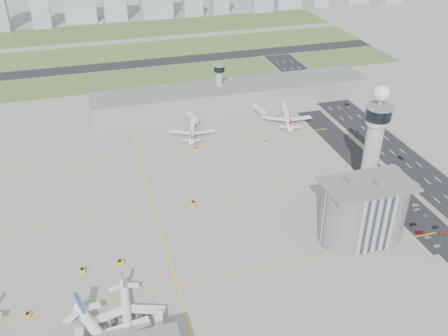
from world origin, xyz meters
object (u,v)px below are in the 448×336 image
object	(u,v)px
car_lot_3	(413,224)
car_hw_1	(401,158)
secondary_tower	(219,82)
admin_building	(364,211)
jet_bridge_far_1	(255,108)
car_lot_1	(428,237)
car_lot_4	(401,213)
car_lot_10	(417,209)
jet_bridge_far_0	(189,116)
airplane_far_a	(192,127)
car_lot_0	(437,246)
tug_1	(82,270)
airplane_far_b	(287,113)
airplane_near_c	(126,311)
car_lot_7	(443,233)
tug_5	(265,142)
tug_3	(193,203)
tug_0	(28,315)
tug_2	(120,262)
car_hw_2	(347,105)
car_lot_9	(426,216)
car_lot_11	(415,205)
car_lot_2	(420,232)
tug_4	(196,148)
car_lot_8	(435,227)
car_lot_5	(397,205)
control_tower	(374,140)
car_hw_4	(297,79)

from	to	relation	value
car_lot_3	car_hw_1	world-z (taller)	car_hw_1
secondary_tower	admin_building	size ratio (longest dim) A/B	0.76
jet_bridge_far_1	car_lot_1	distance (m)	167.35
car_lot_4	car_lot_10	size ratio (longest dim) A/B	0.82
car_lot_10	jet_bridge_far_1	bearing A→B (deg)	9.32
jet_bridge_far_0	airplane_far_a	bearing A→B (deg)	-16.78
car_lot_0	car_lot_10	distance (m)	29.52
tug_1	car_lot_1	size ratio (longest dim) A/B	1.01
airplane_far_a	airplane_far_b	xyz separation A→B (m)	(69.26, 1.71, 0.86)
admin_building	airplane_near_c	world-z (taller)	admin_building
jet_bridge_far_1	car_lot_7	world-z (taller)	jet_bridge_far_1
secondary_tower	tug_5	xyz separation A→B (m)	(12.05, -67.51, -18.01)
tug_3	car_hw_1	world-z (taller)	tug_3
tug_0	tug_2	world-z (taller)	tug_2
secondary_tower	car_hw_1	bearing A→B (deg)	-52.34
car_lot_7	car_lot_3	bearing A→B (deg)	48.90
tug_2	car_hw_1	world-z (taller)	tug_2
airplane_far_a	car_lot_10	size ratio (longest dim) A/B	9.23
airplane_far_b	tug_3	size ratio (longest dim) A/B	12.04
admin_building	car_hw_2	world-z (taller)	admin_building
tug_5	car_lot_9	world-z (taller)	tug_5
tug_1	tug_3	size ratio (longest dim) A/B	0.97
airplane_near_c	car_lot_10	bearing A→B (deg)	104.48
tug_3	car_hw_1	bearing A→B (deg)	-139.47
airplane_far_a	tug_0	size ratio (longest dim) A/B	12.91
secondary_tower	car_lot_11	bearing A→B (deg)	-67.93
car_lot_3	car_lot_9	xyz separation A→B (m)	(10.38, 3.94, 0.10)
car_lot_2	airplane_far_a	bearing A→B (deg)	39.33
tug_4	tug_5	size ratio (longest dim) A/B	1.09
airplane_far_b	car_lot_10	xyz separation A→B (m)	(23.64, -120.72, -5.35)
car_lot_8	car_hw_1	world-z (taller)	car_hw_1
airplane_far_b	car_lot_4	world-z (taller)	airplane_far_b
jet_bridge_far_1	car_lot_5	world-z (taller)	jet_bridge_far_1
airplane_near_c	tug_4	world-z (taller)	airplane_near_c
control_tower	tug_3	bearing A→B (deg)	168.06
admin_building	car_lot_1	xyz separation A→B (m)	(31.47, -10.35, -14.75)
control_tower	car_lot_10	distance (m)	44.14
tug_5	car_lot_5	bearing A→B (deg)	-57.77
car_lot_1	car_lot_5	xyz separation A→B (m)	(0.62, 27.66, 0.07)
car_lot_10	car_hw_1	distance (m)	55.27
car_hw_4	car_lot_8	bearing A→B (deg)	-90.16
control_tower	jet_bridge_far_0	bearing A→B (deg)	119.45
jet_bridge_far_0	car_lot_5	size ratio (longest dim) A/B	3.71
control_tower	tug_3	world-z (taller)	control_tower
secondary_tower	tug_1	bearing A→B (deg)	-124.23
tug_1	car_hw_1	xyz separation A→B (m)	(194.15, 48.86, -0.35)
control_tower	car_hw_1	size ratio (longest dim) A/B	16.55
car_lot_0	car_hw_1	distance (m)	84.58
secondary_tower	airplane_far_a	xyz separation A→B (m)	(-30.83, -41.82, -13.77)
tug_2	car_lot_9	size ratio (longest dim) A/B	0.85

